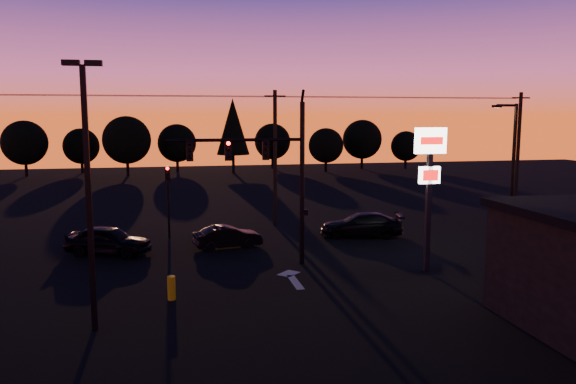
{
  "coord_description": "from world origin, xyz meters",
  "views": [
    {
      "loc": [
        -4.74,
        -22.58,
        7.37
      ],
      "look_at": [
        1.0,
        5.0,
        3.5
      ],
      "focal_mm": 35.0,
      "sensor_mm": 36.0,
      "label": 1
    }
  ],
  "objects_px": {
    "pylon_sign": "(430,168)",
    "car_mid": "(228,237)",
    "car_left": "(108,240)",
    "parking_lot_light": "(88,178)",
    "traffic_signal_mast": "(270,166)",
    "bollard": "(171,288)",
    "suv_parked": "(561,282)",
    "car_right": "(361,225)",
    "secondary_signal": "(168,191)",
    "streetlight": "(512,168)"
  },
  "relations": [
    {
      "from": "parking_lot_light",
      "to": "traffic_signal_mast",
      "type": "bearing_deg",
      "value": 43.37
    },
    {
      "from": "pylon_sign",
      "to": "car_right",
      "type": "bearing_deg",
      "value": 93.49
    },
    {
      "from": "secondary_signal",
      "to": "suv_parked",
      "type": "distance_m",
      "value": 21.58
    },
    {
      "from": "parking_lot_light",
      "to": "streetlight",
      "type": "distance_m",
      "value": 23.05
    },
    {
      "from": "streetlight",
      "to": "bollard",
      "type": "xyz_separation_m",
      "value": [
        -18.8,
        -5.81,
        -3.94
      ]
    },
    {
      "from": "parking_lot_light",
      "to": "suv_parked",
      "type": "height_order",
      "value": "parking_lot_light"
    },
    {
      "from": "car_left",
      "to": "bollard",
      "type": "bearing_deg",
      "value": -135.05
    },
    {
      "from": "suv_parked",
      "to": "pylon_sign",
      "type": "bearing_deg",
      "value": 139.45
    },
    {
      "from": "secondary_signal",
      "to": "streetlight",
      "type": "height_order",
      "value": "streetlight"
    },
    {
      "from": "car_left",
      "to": "car_mid",
      "type": "bearing_deg",
      "value": -64.15
    },
    {
      "from": "pylon_sign",
      "to": "suv_parked",
      "type": "bearing_deg",
      "value": -53.97
    },
    {
      "from": "streetlight",
      "to": "car_left",
      "type": "bearing_deg",
      "value": 173.83
    },
    {
      "from": "parking_lot_light",
      "to": "car_mid",
      "type": "distance_m",
      "value": 13.39
    },
    {
      "from": "streetlight",
      "to": "car_right",
      "type": "xyz_separation_m",
      "value": [
        -7.39,
        3.95,
        -3.7
      ]
    },
    {
      "from": "streetlight",
      "to": "car_left",
      "type": "xyz_separation_m",
      "value": [
        -22.06,
        2.38,
        -3.65
      ]
    },
    {
      "from": "parking_lot_light",
      "to": "car_left",
      "type": "distance_m",
      "value": 11.8
    },
    {
      "from": "pylon_sign",
      "to": "car_right",
      "type": "distance_m",
      "value": 9.01
    },
    {
      "from": "bollard",
      "to": "suv_parked",
      "type": "distance_m",
      "value": 15.71
    },
    {
      "from": "streetlight",
      "to": "car_right",
      "type": "relative_size",
      "value": 1.6
    },
    {
      "from": "car_left",
      "to": "suv_parked",
      "type": "bearing_deg",
      "value": -97.82
    },
    {
      "from": "car_mid",
      "to": "suv_parked",
      "type": "distance_m",
      "value": 16.86
    },
    {
      "from": "streetlight",
      "to": "bollard",
      "type": "distance_m",
      "value": 20.06
    },
    {
      "from": "parking_lot_light",
      "to": "car_right",
      "type": "bearing_deg",
      "value": 41.63
    },
    {
      "from": "traffic_signal_mast",
      "to": "pylon_sign",
      "type": "bearing_deg",
      "value": -19.36
    },
    {
      "from": "pylon_sign",
      "to": "car_right",
      "type": "height_order",
      "value": "pylon_sign"
    },
    {
      "from": "parking_lot_light",
      "to": "suv_parked",
      "type": "distance_m",
      "value": 18.6
    },
    {
      "from": "parking_lot_light",
      "to": "car_left",
      "type": "xyz_separation_m",
      "value": [
        -0.66,
        10.88,
        -4.5
      ]
    },
    {
      "from": "bollard",
      "to": "car_right",
      "type": "height_order",
      "value": "car_right"
    },
    {
      "from": "secondary_signal",
      "to": "parking_lot_light",
      "type": "relative_size",
      "value": 0.48
    },
    {
      "from": "pylon_sign",
      "to": "car_left",
      "type": "bearing_deg",
      "value": 157.15
    },
    {
      "from": "car_mid",
      "to": "car_right",
      "type": "xyz_separation_m",
      "value": [
        8.3,
        1.28,
        0.1
      ]
    },
    {
      "from": "car_mid",
      "to": "suv_parked",
      "type": "bearing_deg",
      "value": -143.36
    },
    {
      "from": "pylon_sign",
      "to": "car_mid",
      "type": "bearing_deg",
      "value": 142.74
    },
    {
      "from": "parking_lot_light",
      "to": "car_mid",
      "type": "xyz_separation_m",
      "value": [
        5.72,
        11.18,
        -4.65
      ]
    },
    {
      "from": "parking_lot_light",
      "to": "bollard",
      "type": "height_order",
      "value": "parking_lot_light"
    },
    {
      "from": "secondary_signal",
      "to": "car_mid",
      "type": "relative_size",
      "value": 1.15
    },
    {
      "from": "secondary_signal",
      "to": "streetlight",
      "type": "xyz_separation_m",
      "value": [
        18.91,
        -5.99,
        1.56
      ]
    },
    {
      "from": "streetlight",
      "to": "car_mid",
      "type": "height_order",
      "value": "streetlight"
    },
    {
      "from": "secondary_signal",
      "to": "car_right",
      "type": "xyz_separation_m",
      "value": [
        11.51,
        -2.03,
        -2.14
      ]
    },
    {
      "from": "pylon_sign",
      "to": "suv_parked",
      "type": "distance_m",
      "value": 7.33
    },
    {
      "from": "traffic_signal_mast",
      "to": "bollard",
      "type": "bearing_deg",
      "value": -138.09
    },
    {
      "from": "streetlight",
      "to": "pylon_sign",
      "type": "bearing_deg",
      "value": -149.92
    },
    {
      "from": "secondary_signal",
      "to": "bollard",
      "type": "bearing_deg",
      "value": -89.46
    },
    {
      "from": "car_mid",
      "to": "car_left",
      "type": "bearing_deg",
      "value": 82.41
    },
    {
      "from": "traffic_signal_mast",
      "to": "streetlight",
      "type": "distance_m",
      "value": 14.1
    },
    {
      "from": "suv_parked",
      "to": "car_mid",
      "type": "bearing_deg",
      "value": 150.29
    },
    {
      "from": "pylon_sign",
      "to": "bollard",
      "type": "xyz_separation_m",
      "value": [
        -11.89,
        -1.8,
        -4.43
      ]
    },
    {
      "from": "parking_lot_light",
      "to": "bollard",
      "type": "xyz_separation_m",
      "value": [
        2.61,
        2.69,
        -4.78
      ]
    },
    {
      "from": "car_mid",
      "to": "pylon_sign",
      "type": "bearing_deg",
      "value": -137.5
    },
    {
      "from": "car_mid",
      "to": "car_right",
      "type": "distance_m",
      "value": 8.39
    }
  ]
}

